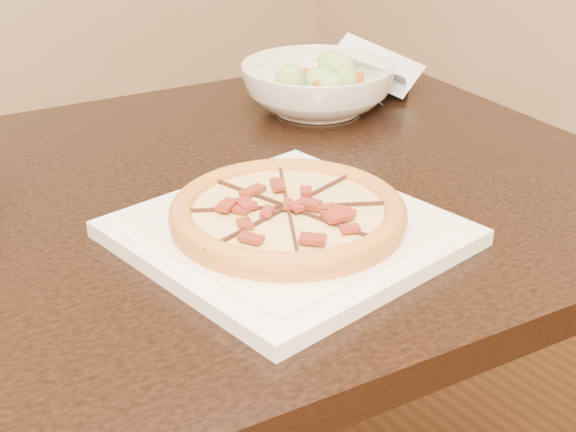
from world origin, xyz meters
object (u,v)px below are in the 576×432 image
Objects in this scene: salad_bowl at (318,87)px; pizza at (288,213)px; dining_table at (145,287)px; plate at (288,232)px.

pizza is at bearing -132.08° from salad_bowl.
dining_table is 3.93× the size of plate.
dining_table is at bearing -159.11° from salad_bowl.
salad_bowl is (0.39, 0.15, 0.15)m from dining_table.
pizza is at bearing -62.16° from dining_table.
pizza is (-0.00, -0.00, 0.02)m from plate.
pizza is at bearing -170.00° from plate.
dining_table is at bearing 117.84° from pizza.
salad_bowl is at bearing 20.89° from dining_table.
pizza is 0.44m from salad_bowl.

